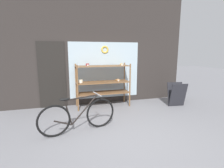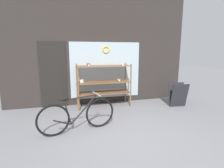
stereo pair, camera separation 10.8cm
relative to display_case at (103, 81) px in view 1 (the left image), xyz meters
name	(u,v)px [view 1 (the left image)]	position (x,y,z in m)	size (l,w,h in m)	color
ground_plane	(125,136)	(-0.03, -2.19, -0.85)	(30.00, 30.00, 0.00)	gray
storefront_facade	(98,51)	(-0.06, 0.41, 0.96)	(6.21, 0.13, 3.73)	#2D2826
display_case	(103,81)	(0.00, 0.00, 0.00)	(1.72, 0.57, 1.41)	brown
bicycle	(78,116)	(-0.96, -1.68, -0.47)	(1.75, 0.52, 0.84)	black
sandwich_board	(177,94)	(2.35, -0.67, -0.46)	(0.58, 0.44, 0.77)	#232328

